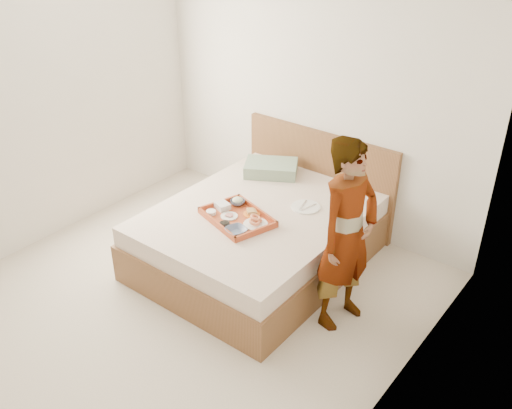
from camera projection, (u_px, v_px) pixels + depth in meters
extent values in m
cube|color=beige|center=(170.00, 311.00, 4.57)|extent=(3.50, 4.00, 0.01)
cube|color=silver|center=(314.00, 93.00, 5.30)|extent=(3.50, 0.01, 2.60)
cube|color=silver|center=(15.00, 111.00, 4.87)|extent=(0.01, 4.00, 2.60)
cube|color=silver|center=(386.00, 254.00, 2.99)|extent=(0.01, 4.00, 2.60)
cube|color=brown|center=(258.00, 236.00, 5.05)|extent=(1.65, 2.00, 0.53)
cube|color=brown|center=(319.00, 177.00, 5.62)|extent=(1.65, 0.06, 0.95)
cube|color=gray|center=(271.00, 168.00, 5.52)|extent=(0.60, 0.54, 0.12)
cube|color=#B04423|center=(237.00, 217.00, 4.77)|extent=(0.69, 0.58, 0.05)
cylinder|color=white|center=(256.00, 224.00, 4.68)|extent=(0.25, 0.25, 0.01)
imported|color=navy|center=(236.00, 231.00, 4.57)|extent=(0.21, 0.21, 0.04)
cylinder|color=black|center=(225.00, 225.00, 4.66)|extent=(0.11, 0.11, 0.03)
cylinder|color=white|center=(229.00, 216.00, 4.80)|extent=(0.18, 0.18, 0.01)
cylinder|color=orange|center=(252.00, 214.00, 4.83)|extent=(0.18, 0.18, 0.01)
imported|color=navy|center=(238.00, 202.00, 4.98)|extent=(0.16, 0.16, 0.04)
cube|color=silver|center=(222.00, 206.00, 4.91)|extent=(0.15, 0.13, 0.05)
cylinder|color=white|center=(211.00, 212.00, 4.83)|extent=(0.11, 0.11, 0.03)
cylinder|color=white|center=(306.00, 207.00, 4.96)|extent=(0.27, 0.27, 0.01)
imported|color=silver|center=(347.00, 235.00, 4.14)|extent=(0.46, 0.61, 1.53)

